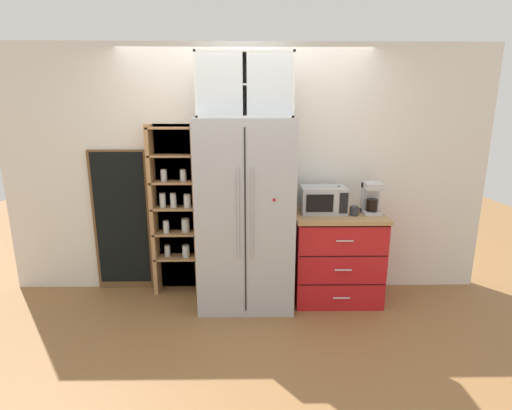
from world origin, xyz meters
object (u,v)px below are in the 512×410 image
object	(u,v)px
bottle_amber	(338,201)
mug_navy	(339,210)
microwave	(323,199)
mug_charcoal	(354,211)
bottle_clear	(339,203)
coffee_maker	(371,198)
refrigerator	(246,214)
chalkboard_menu	(122,221)

from	to	relation	value
bottle_amber	mug_navy	bearing A→B (deg)	-88.02
microwave	bottle_amber	size ratio (longest dim) A/B	1.67
microwave	mug_charcoal	world-z (taller)	microwave
microwave	bottle_clear	bearing A→B (deg)	-11.73
microwave	mug_navy	xyz separation A→B (m)	(0.15, -0.06, -0.09)
mug_charcoal	coffee_maker	bearing A→B (deg)	24.77
coffee_maker	bottle_clear	xyz separation A→B (m)	(-0.32, 0.01, -0.05)
refrigerator	microwave	xyz separation A→B (m)	(0.77, 0.10, 0.12)
bottle_clear	coffee_maker	bearing A→B (deg)	-1.88
mug_navy	bottle_amber	bearing A→B (deg)	91.98
coffee_maker	mug_charcoal	xyz separation A→B (m)	(-0.18, -0.08, -0.11)
coffee_maker	mug_navy	xyz separation A→B (m)	(-0.31, -0.02, -0.11)
bottle_amber	coffee_maker	bearing A→B (deg)	-8.47
microwave	mug_navy	distance (m)	0.19
refrigerator	mug_charcoal	size ratio (longest dim) A/B	15.40
coffee_maker	mug_navy	distance (m)	0.33
mug_navy	bottle_clear	xyz separation A→B (m)	(-0.00, 0.03, 0.06)
refrigerator	mug_charcoal	distance (m)	1.05
microwave	mug_navy	world-z (taller)	microwave
chalkboard_menu	refrigerator	bearing A→B (deg)	-13.45
refrigerator	microwave	size ratio (longest dim) A/B	4.18
microwave	mug_navy	bearing A→B (deg)	-20.60
refrigerator	bottle_clear	size ratio (longest dim) A/B	7.54
coffee_maker	bottle_amber	world-z (taller)	coffee_maker
microwave	bottle_clear	distance (m)	0.16
mug_charcoal	chalkboard_menu	size ratio (longest dim) A/B	0.08
microwave	bottle_amber	distance (m)	0.15
coffee_maker	chalkboard_menu	size ratio (longest dim) A/B	0.20
bottle_amber	bottle_clear	xyz separation A→B (m)	(0.00, -0.04, -0.01)
mug_charcoal	bottle_clear	xyz separation A→B (m)	(-0.13, 0.09, 0.06)
microwave	mug_charcoal	bearing A→B (deg)	-23.76
bottle_amber	chalkboard_menu	world-z (taller)	chalkboard_menu
mug_charcoal	chalkboard_menu	distance (m)	2.40
mug_navy	microwave	bearing A→B (deg)	159.40
refrigerator	chalkboard_menu	distance (m)	1.36
refrigerator	bottle_amber	world-z (taller)	refrigerator
mug_navy	bottle_amber	distance (m)	0.10
refrigerator	mug_navy	world-z (taller)	refrigerator
bottle_clear	bottle_amber	bearing A→B (deg)	90.00
microwave	chalkboard_menu	xyz separation A→B (m)	(-2.09, 0.21, -0.28)
refrigerator	microwave	world-z (taller)	refrigerator
microwave	mug_charcoal	xyz separation A→B (m)	(0.29, -0.13, -0.08)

